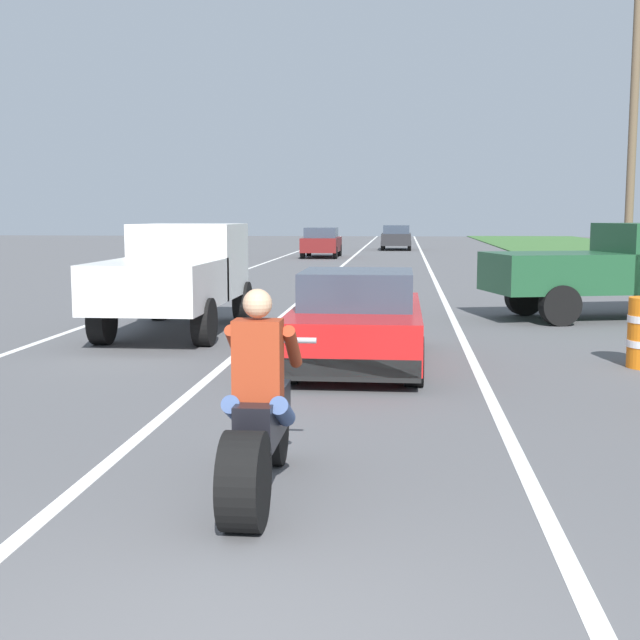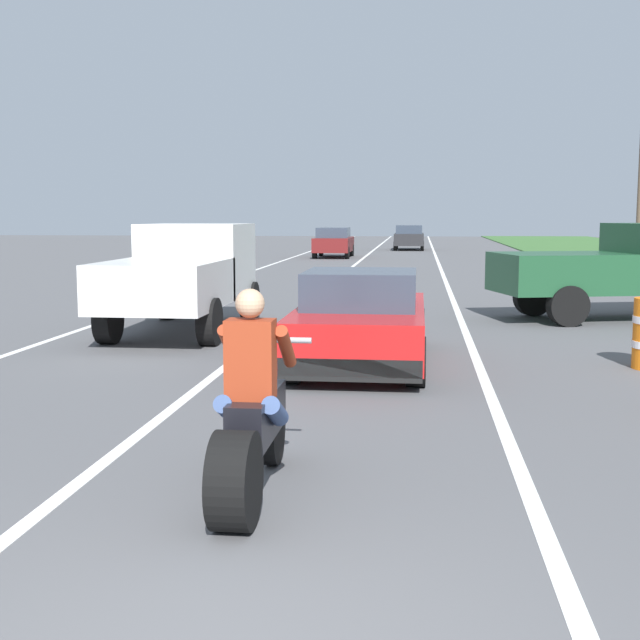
% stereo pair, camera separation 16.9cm
% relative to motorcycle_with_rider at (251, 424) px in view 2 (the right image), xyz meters
% --- Properties ---
extents(lane_stripe_left_solid, '(0.14, 120.00, 0.01)m').
position_rel_motorcycle_with_rider_xyz_m(lane_stripe_left_solid, '(-5.08, 17.55, -0.59)').
color(lane_stripe_left_solid, white).
rests_on(lane_stripe_left_solid, ground).
extents(lane_stripe_right_solid, '(0.14, 120.00, 0.01)m').
position_rel_motorcycle_with_rider_xyz_m(lane_stripe_right_solid, '(2.12, 17.55, -0.59)').
color(lane_stripe_right_solid, white).
rests_on(lane_stripe_right_solid, ground).
extents(lane_stripe_centre_dashed, '(0.14, 120.00, 0.01)m').
position_rel_motorcycle_with_rider_xyz_m(lane_stripe_centre_dashed, '(-1.48, 17.55, -0.59)').
color(lane_stripe_centre_dashed, white).
rests_on(lane_stripe_centre_dashed, ground).
extents(motorcycle_with_rider, '(0.70, 2.21, 1.62)m').
position_rel_motorcycle_with_rider_xyz_m(motorcycle_with_rider, '(0.00, 0.00, 0.00)').
color(motorcycle_with_rider, black).
rests_on(motorcycle_with_rider, ground).
extents(sports_car_red, '(1.84, 4.30, 1.37)m').
position_rel_motorcycle_with_rider_xyz_m(sports_car_red, '(0.42, 5.98, 0.04)').
color(sports_car_red, red).
rests_on(sports_car_red, ground).
extents(pickup_truck_left_lane_white, '(2.02, 4.80, 1.98)m').
position_rel_motorcycle_with_rider_xyz_m(pickup_truck_left_lane_white, '(-3.05, 9.03, 0.51)').
color(pickup_truck_left_lane_white, silver).
rests_on(pickup_truck_left_lane_white, ground).
extents(pickup_truck_right_shoulder_dark_green, '(5.14, 3.14, 1.98)m').
position_rel_motorcycle_with_rider_xyz_m(pickup_truck_right_shoulder_dark_green, '(5.46, 11.86, 0.51)').
color(pickup_truck_right_shoulder_dark_green, '#1E4C2D').
rests_on(pickup_truck_right_shoulder_dark_green, ground).
extents(distant_car_far_ahead, '(1.80, 4.00, 1.50)m').
position_rel_motorcycle_with_rider_xyz_m(distant_car_far_ahead, '(-3.03, 36.29, 0.18)').
color(distant_car_far_ahead, maroon).
rests_on(distant_car_far_ahead, ground).
extents(distant_car_further_ahead, '(1.80, 4.00, 1.50)m').
position_rel_motorcycle_with_rider_xyz_m(distant_car_further_ahead, '(0.64, 45.81, 0.18)').
color(distant_car_further_ahead, '#262628').
rests_on(distant_car_further_ahead, ground).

